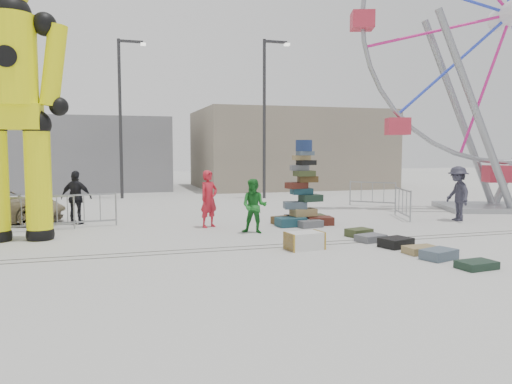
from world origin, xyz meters
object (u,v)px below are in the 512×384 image
object	(u,v)px
lamp_post_right	(266,110)
ferris_wheel	(510,40)
lamp_post_left	(122,110)
barricade_wheel_front	(403,203)
barricade_wheel_back	(372,194)
barricade_dummy_b	(40,213)
pedestrian_green	(254,206)
crash_test_dummy	(13,98)
pedestrian_red	(209,199)
pedestrian_grey	(458,194)
barricade_dummy_c	(84,210)
steamer_trunk	(304,241)
pedestrian_black	(76,198)
suitcase_tower	(302,201)

from	to	relation	value
lamp_post_right	ferris_wheel	world-z (taller)	ferris_wheel
lamp_post_left	barricade_wheel_front	distance (m)	14.73
barricade_wheel_front	barricade_wheel_back	size ratio (longest dim) A/B	1.00
barricade_dummy_b	pedestrian_green	bearing A→B (deg)	-23.28
barricade_dummy_b	pedestrian_green	distance (m)	6.63
lamp_post_left	crash_test_dummy	bearing A→B (deg)	-105.59
pedestrian_red	pedestrian_grey	size ratio (longest dim) A/B	0.96
barricade_dummy_b	barricade_dummy_c	bearing A→B (deg)	13.05
lamp_post_left	barricade_wheel_back	size ratio (longest dim) A/B	4.00
crash_test_dummy	steamer_trunk	distance (m)	8.68
barricade_wheel_front	pedestrian_green	bearing A→B (deg)	121.89
pedestrian_red	pedestrian_grey	xyz separation A→B (m)	(8.65, -1.07, 0.04)
pedestrian_red	pedestrian_black	xyz separation A→B (m)	(-4.12, 1.88, -0.02)
lamp_post_right	barricade_dummy_b	world-z (taller)	lamp_post_right
barricade_wheel_back	pedestrian_red	bearing A→B (deg)	-112.25
lamp_post_left	barricade_dummy_b	world-z (taller)	lamp_post_left
barricade_dummy_c	pedestrian_black	xyz separation A→B (m)	(-0.26, 0.73, 0.35)
crash_test_dummy	pedestrian_grey	world-z (taller)	crash_test_dummy
lamp_post_left	crash_test_dummy	world-z (taller)	lamp_post_left
pedestrian_black	barricade_dummy_c	bearing A→B (deg)	131.35
lamp_post_right	pedestrian_red	bearing A→B (deg)	-118.63
lamp_post_right	lamp_post_left	xyz separation A→B (m)	(-7.00, 2.00, 0.00)
lamp_post_left	pedestrian_green	world-z (taller)	lamp_post_left
steamer_trunk	barricade_dummy_c	size ratio (longest dim) A/B	0.46
lamp_post_right	lamp_post_left	bearing A→B (deg)	164.05
lamp_post_right	steamer_trunk	bearing A→B (deg)	-103.59
lamp_post_left	barricade_dummy_c	distance (m)	10.34
lamp_post_left	barricade_wheel_front	size ratio (longest dim) A/B	4.00
lamp_post_left	steamer_trunk	xyz separation A→B (m)	(3.91, -14.79, -4.27)
barricade_dummy_b	pedestrian_grey	size ratio (longest dim) A/B	1.04
suitcase_tower	pedestrian_red	world-z (taller)	suitcase_tower
pedestrian_green	ferris_wheel	bearing A→B (deg)	42.44
ferris_wheel	steamer_trunk	distance (m)	13.93
lamp_post_right	steamer_trunk	xyz separation A→B (m)	(-3.09, -12.79, -4.27)
pedestrian_grey	lamp_post_right	bearing A→B (deg)	-148.58
crash_test_dummy	barricade_dummy_b	world-z (taller)	crash_test_dummy
lamp_post_right	crash_test_dummy	world-z (taller)	lamp_post_right
pedestrian_red	pedestrian_black	distance (m)	4.53
barricade_wheel_front	barricade_wheel_back	xyz separation A→B (m)	(0.93, 3.78, 0.00)
barricade_dummy_c	pedestrian_green	distance (m)	5.61
barricade_dummy_b	pedestrian_red	distance (m)	5.21
lamp_post_left	lamp_post_right	bearing A→B (deg)	-15.95
crash_test_dummy	ferris_wheel	world-z (taller)	ferris_wheel
lamp_post_left	crash_test_dummy	xyz separation A→B (m)	(-3.18, -11.39, -0.58)
pedestrian_black	lamp_post_right	bearing A→B (deg)	-121.35
barricade_wheel_front	pedestrian_green	world-z (taller)	pedestrian_green
barricade_dummy_c	lamp_post_left	bearing A→B (deg)	73.62
lamp_post_left	ferris_wheel	distance (m)	17.88
crash_test_dummy	pedestrian_red	world-z (taller)	crash_test_dummy
ferris_wheel	steamer_trunk	world-z (taller)	ferris_wheel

